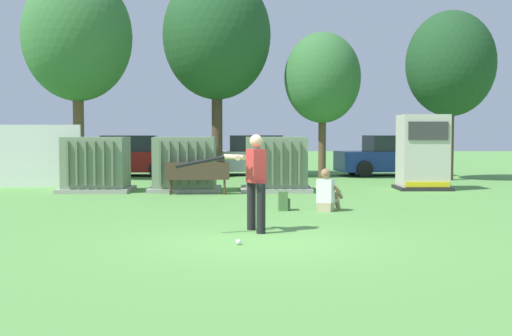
{
  "coord_description": "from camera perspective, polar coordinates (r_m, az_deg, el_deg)",
  "views": [
    {
      "loc": [
        -0.18,
        -10.85,
        1.81
      ],
      "look_at": [
        -0.02,
        3.5,
        1.0
      ],
      "focal_mm": 46.62,
      "sensor_mm": 36.0,
      "label": 1
    }
  ],
  "objects": [
    {
      "name": "park_bench",
      "position": [
        18.87,
        -5.04,
        -0.66
      ],
      "size": [
        1.82,
        0.48,
        0.92
      ],
      "color": "#4C3828",
      "rests_on": "ground"
    },
    {
      "name": "seated_spectator",
      "position": [
        15.07,
        6.12,
        -2.25
      ],
      "size": [
        0.67,
        0.79,
        0.96
      ],
      "color": "tan",
      "rests_on": "ground"
    },
    {
      "name": "sports_ball",
      "position": [
        10.59,
        -1.51,
        -6.36
      ],
      "size": [
        0.09,
        0.09,
        0.09
      ],
      "primitive_type": "sphere",
      "color": "white",
      "rests_on": "ground"
    },
    {
      "name": "parked_car_right_of_center",
      "position": [
        27.4,
        11.43,
        0.95
      ],
      "size": [
        4.4,
        2.35,
        1.62
      ],
      "color": "navy",
      "rests_on": "ground"
    },
    {
      "name": "fence_panel",
      "position": [
        22.74,
        -20.67,
        0.98
      ],
      "size": [
        4.8,
        0.12,
        2.0
      ],
      "primitive_type": "cube",
      "color": "silver",
      "rests_on": "ground"
    },
    {
      "name": "backpack",
      "position": [
        15.09,
        2.36,
        -2.85
      ],
      "size": [
        0.27,
        0.33,
        0.44
      ],
      "color": "#4C723F",
      "rests_on": "ground"
    },
    {
      "name": "transformer_west",
      "position": [
        20.27,
        -13.54,
        0.25
      ],
      "size": [
        2.1,
        1.7,
        1.62
      ],
      "color": "#9E9B93",
      "rests_on": "ground"
    },
    {
      "name": "tree_right",
      "position": [
        25.42,
        16.35,
        8.55
      ],
      "size": [
        3.22,
        3.22,
        6.16
      ],
      "color": "brown",
      "rests_on": "ground"
    },
    {
      "name": "tree_center_left",
      "position": [
        26.21,
        -3.38,
        11.24
      ],
      "size": [
        4.17,
        4.17,
        7.97
      ],
      "color": "#4C3828",
      "rests_on": "ground"
    },
    {
      "name": "transformer_mid_west",
      "position": [
        19.96,
        -6.1,
        0.27
      ],
      "size": [
        2.1,
        1.7,
        1.62
      ],
      "color": "#9E9B93",
      "rests_on": "ground"
    },
    {
      "name": "tree_left",
      "position": [
        25.71,
        -15.09,
        10.8
      ],
      "size": [
        4.01,
        4.01,
        7.65
      ],
      "color": "brown",
      "rests_on": "ground"
    },
    {
      "name": "ground_plane",
      "position": [
        11.0,
        0.3,
        -6.24
      ],
      "size": [
        96.0,
        96.0,
        0.0
      ],
      "primitive_type": "plane",
      "color": "#5B9947"
    },
    {
      "name": "parked_car_leftmost",
      "position": [
        27.1,
        -11.02,
        0.93
      ],
      "size": [
        4.29,
        2.1,
        1.62
      ],
      "color": "maroon",
      "rests_on": "ground"
    },
    {
      "name": "transformer_mid_east",
      "position": [
        19.86,
        1.72,
        0.28
      ],
      "size": [
        2.1,
        1.7,
        1.62
      ],
      "color": "#9E9B93",
      "rests_on": "ground"
    },
    {
      "name": "parked_car_left_of_center",
      "position": [
        27.11,
        -0.23,
        0.99
      ],
      "size": [
        4.21,
        1.93,
        1.62
      ],
      "color": "#B2B2B7",
      "rests_on": "ground"
    },
    {
      "name": "generator_enclosure",
      "position": [
        21.05,
        14.1,
        1.3
      ],
      "size": [
        1.6,
        1.4,
        2.3
      ],
      "color": "#262626",
      "rests_on": "ground"
    },
    {
      "name": "batter",
      "position": [
        11.82,
        -0.25,
        -0.81
      ],
      "size": [
        1.58,
        0.85,
        1.74
      ],
      "color": "black",
      "rests_on": "ground"
    },
    {
      "name": "tree_center_right",
      "position": [
        25.63,
        5.72,
        7.69
      ],
      "size": [
        2.91,
        2.91,
        5.56
      ],
      "color": "brown",
      "rests_on": "ground"
    }
  ]
}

